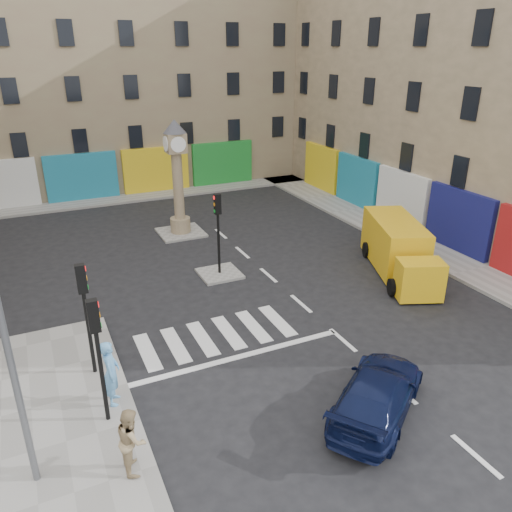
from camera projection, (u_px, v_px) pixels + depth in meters
ground at (360, 355)px, 16.91m from camera, size 120.00×120.00×0.00m
sidewalk_right at (381, 227)px, 28.62m from camera, size 2.60×30.00×0.15m
sidewalk_far at (117, 199)px, 33.88m from camera, size 32.00×2.40×0.15m
island_near at (220, 274)px, 22.80m from camera, size 1.80×1.80×0.12m
island_far at (181, 233)px, 27.81m from camera, size 2.40×2.40×0.12m
building_right at (486, 78)px, 27.98m from camera, size 10.00×30.00×16.00m
building_far at (89, 64)px, 35.45m from camera, size 32.00×10.00×17.00m
traffic_light_left_near at (97, 342)px, 12.84m from camera, size 0.28×0.22×3.70m
traffic_light_left_far at (85, 302)px, 14.85m from camera, size 0.28×0.22×3.70m
traffic_light_island at (218, 221)px, 21.81m from camera, size 0.28×0.22×3.70m
clock_pillar at (177, 171)px, 26.45m from camera, size 1.20×1.20×6.10m
navy_sedan at (377, 393)px, 14.00m from camera, size 4.77×4.21×1.32m
yellow_van at (398, 249)px, 22.75m from camera, size 4.05×6.50×2.28m
pedestrian_blue at (111, 373)px, 14.08m from camera, size 0.65×0.83×2.01m
pedestrian_tan at (132, 439)px, 11.88m from camera, size 0.76×0.92×1.74m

